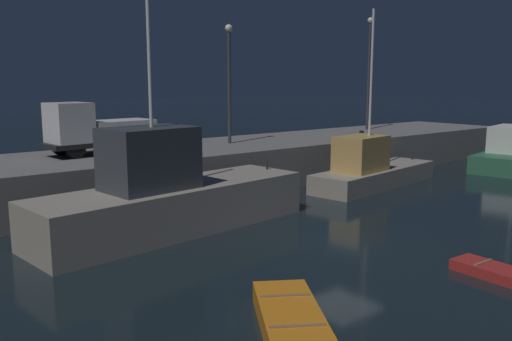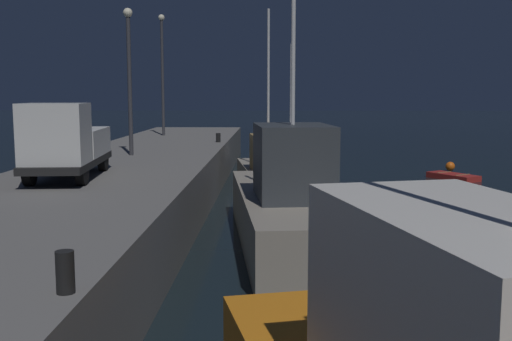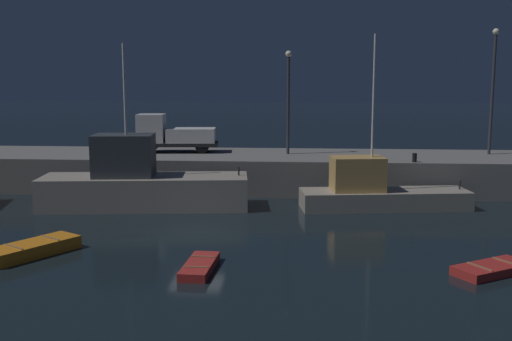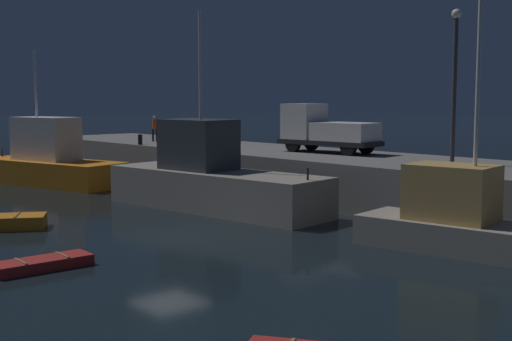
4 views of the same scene
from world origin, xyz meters
name	(u,v)px [view 2 (image 2 of 4)]	position (x,y,z in m)	size (l,w,h in m)	color
ground_plane	(418,221)	(0.00, 0.00, 0.00)	(320.00, 320.00, 0.00)	black
pier_quay	(117,193)	(0.00, 12.53, 1.15)	(56.22, 7.39, 2.30)	slate
fishing_trawler_red	(289,207)	(-4.18, 5.48, 1.38)	(12.07, 4.58, 9.36)	gray
fishing_boat_blue	(292,147)	(22.57, 4.52, 1.05)	(10.35, 5.03, 9.10)	#2D6647
fishing_boat_white	(267,169)	(9.36, 6.33, 1.00)	(9.85, 3.90, 9.86)	gray
dinghy_orange_near	(453,177)	(12.40, -5.11, 0.18)	(3.40, 2.83, 0.39)	#B22823
mooring_buoy_near	(450,166)	(16.54, -6.13, 0.31)	(0.63, 0.63, 0.63)	orange
lamp_post_west	(129,69)	(4.12, 12.86, 6.42)	(0.44, 0.44, 6.95)	#38383D
lamp_post_east	(162,66)	(17.82, 13.76, 7.18)	(0.44, 0.44, 8.39)	#38383D
utility_truck	(66,143)	(-4.01, 13.21, 3.55)	(5.92, 2.51, 2.66)	black
bollard_west	(65,272)	(-15.99, 9.16, 2.63)	(0.28, 0.28, 0.65)	black
bollard_central	(218,138)	(12.01, 9.36, 2.58)	(0.28, 0.28, 0.55)	black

